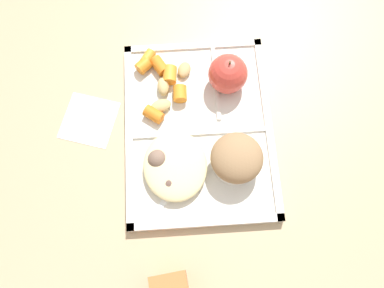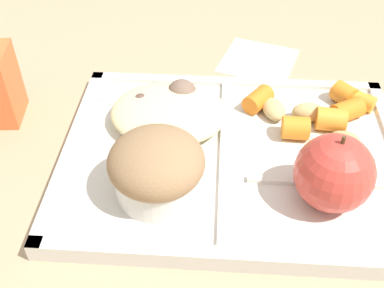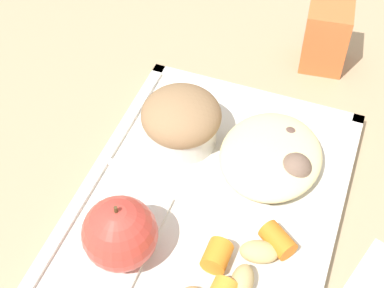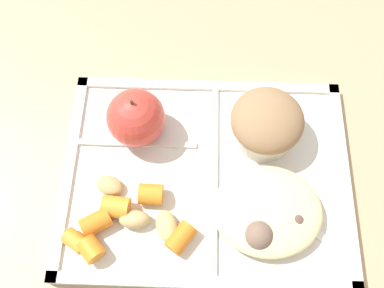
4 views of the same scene
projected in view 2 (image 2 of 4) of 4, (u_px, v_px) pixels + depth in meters
The scene contains 18 objects.
ground at pixel (233, 163), 0.52m from camera, with size 6.00×6.00×0.00m, color tan.
lunch_tray at pixel (233, 158), 0.51m from camera, with size 0.36×0.27×0.02m.
green_apple at pixel (334, 173), 0.44m from camera, with size 0.07×0.07×0.08m.
bran_muffin at pixel (157, 168), 0.45m from camera, with size 0.09×0.09×0.07m.
carrot_slice_small at pixel (331, 119), 0.53m from camera, with size 0.03×0.03×0.03m, color orange.
carrot_slice_edge at pixel (344, 94), 0.57m from camera, with size 0.03×0.03×0.02m, color orange.
carrot_slice_tilted at pixel (363, 101), 0.56m from camera, with size 0.02×0.02×0.03m, color orange.
carrot_slice_near_corner at pixel (258, 100), 0.56m from camera, with size 0.02×0.02×0.04m, color orange.
carrot_slice_large at pixel (295, 128), 0.52m from camera, with size 0.03×0.03×0.03m, color orange.
carrot_slice_back at pixel (347, 111), 0.55m from camera, with size 0.02×0.02×0.04m, color orange.
potato_chunk_golden at pixel (274, 109), 0.55m from camera, with size 0.04×0.02×0.02m, color tan.
potato_chunk_browned at pixel (308, 112), 0.54m from camera, with size 0.04×0.02×0.02m, color tan.
potato_chunk_large at pixel (345, 140), 0.51m from camera, with size 0.03×0.02×0.02m, color tan.
egg_noodle_pile at pixel (169, 112), 0.54m from camera, with size 0.13×0.11×0.03m, color beige.
meatball_center at pixel (182, 94), 0.56m from camera, with size 0.04×0.04×0.04m, color #755B4C.
meatball_side at pixel (142, 105), 0.55m from camera, with size 0.03×0.03×0.03m, color brown.
plastic_fork at pixel (144, 119), 0.55m from camera, with size 0.13×0.09×0.00m.
paper_napkin at pixel (258, 60), 0.67m from camera, with size 0.10×0.10×0.00m, color white.
Camera 2 is at (0.02, 0.37, 0.36)m, focal length 44.62 mm.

